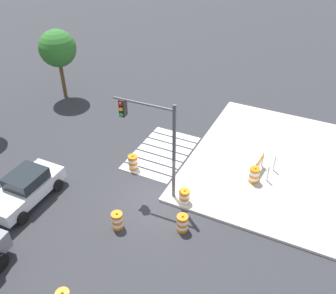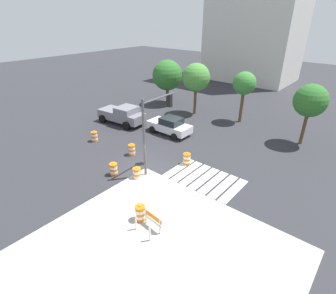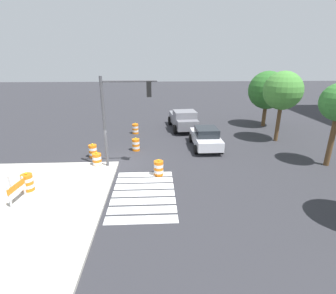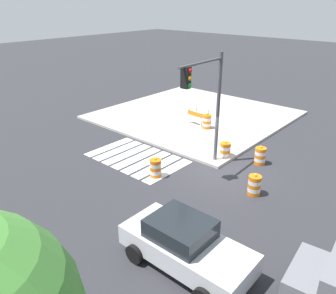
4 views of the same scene
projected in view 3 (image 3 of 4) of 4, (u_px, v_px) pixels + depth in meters
ground_plane at (119, 164)px, 16.74m from camera, size 120.00×120.00×0.00m
crosswalk_stripes at (144, 193)px, 13.05m from camera, size 5.10×3.20×0.02m
sports_car at (206, 138)px, 19.47m from camera, size 4.31×2.16×1.63m
pickup_truck at (183, 120)px, 24.40m from camera, size 5.31×2.72×1.92m
traffic_barrel_near_corner at (93, 151)px, 17.70m from camera, size 0.56×0.56×1.02m
traffic_barrel_crosswalk_end at (136, 145)px, 18.98m from camera, size 0.56×0.56×1.02m
traffic_barrel_median_near at (135, 129)px, 23.20m from camera, size 0.56×0.56×1.02m
traffic_barrel_median_far at (97, 160)px, 16.12m from camera, size 0.56×0.56×1.02m
traffic_barrel_far_curb at (159, 168)px, 14.97m from camera, size 0.56×0.56×1.02m
traffic_barrel_on_sidewalk at (28, 182)px, 12.94m from camera, size 0.56×0.56×1.02m
construction_barricade at (14, 190)px, 11.99m from camera, size 1.30×0.89×1.00m
traffic_light_pole at (123, 106)px, 14.94m from camera, size 0.47×3.29×5.50m
street_tree_streetside_mid at (267, 90)px, 24.80m from camera, size 3.67×3.67×5.43m
street_tree_corner_lot at (283, 91)px, 19.99m from camera, size 3.03×3.03×5.67m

